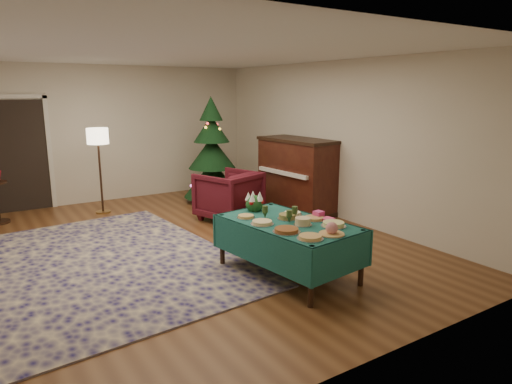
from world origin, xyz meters
TOP-DOWN VIEW (x-y plane):
  - room_shell at (0.00, 0.00)m, footprint 7.00×7.00m
  - doorway at (-1.60, 3.48)m, footprint 1.08×0.04m
  - rug at (-1.17, -0.05)m, footprint 3.52×4.44m
  - buffet_table at (0.70, -1.66)m, footprint 1.21×1.83m
  - platter_0 at (0.50, -2.30)m, footprint 0.28×0.28m
  - platter_1 at (0.79, -2.32)m, footprint 0.28×0.28m
  - platter_2 at (1.02, -2.09)m, footprint 0.29×0.29m
  - platter_3 at (0.44, -1.97)m, footprint 0.31×0.31m
  - platter_4 at (0.76, -1.86)m, footprint 0.22×0.22m
  - platter_5 at (1.01, -1.75)m, footprint 0.27×0.27m
  - platter_6 at (0.38, -1.58)m, footprint 0.27×0.27m
  - platter_7 at (0.76, -1.55)m, footprint 0.24×0.24m
  - platter_8 at (0.94, -1.42)m, footprint 0.24×0.24m
  - platter_9 at (0.36, -1.24)m, footprint 0.22×0.22m
  - goblet_0 at (0.55, -1.37)m, footprint 0.07×0.07m
  - goblet_1 at (0.84, -1.59)m, footprint 0.07×0.07m
  - goblet_2 at (0.68, -1.69)m, footprint 0.07×0.07m
  - napkin_stack at (1.12, -1.87)m, footprint 0.15×0.15m
  - gift_box at (1.11, -1.72)m, footprint 0.12×0.12m
  - centerpiece at (0.64, -0.99)m, footprint 0.24×0.24m
  - armchair at (1.30, 0.88)m, footprint 1.13×1.10m
  - floor_lamp at (-0.43, 2.52)m, footprint 0.38×0.38m
  - christmas_tree at (1.70, 2.25)m, footprint 1.42×1.42m
  - piano at (2.65, 0.70)m, footprint 0.84×1.61m

SIDE VIEW (x-z plane):
  - rug at x=-1.17m, z-range 0.00..0.02m
  - armchair at x=1.30m, z-range 0.00..0.94m
  - buffet_table at x=0.70m, z-range 0.20..0.87m
  - piano at x=2.65m, z-range -0.02..1.34m
  - platter_9 at x=0.36m, z-range 0.66..0.70m
  - platter_5 at x=1.01m, z-range 0.66..0.70m
  - platter_8 at x=0.94m, z-range 0.66..0.70m
  - napkin_stack at x=1.12m, z-range 0.67..0.70m
  - platter_0 at x=0.50m, z-range 0.66..0.71m
  - platter_3 at x=0.44m, z-range 0.66..0.71m
  - platter_6 at x=0.38m, z-range 0.66..0.71m
  - platter_2 at x=1.02m, z-range 0.66..0.72m
  - platter_7 at x=0.76m, z-range 0.66..0.73m
  - platter_4 at x=0.76m, z-range 0.66..0.75m
  - gift_box at x=1.11m, z-range 0.67..0.75m
  - platter_1 at x=0.79m, z-range 0.65..0.80m
  - goblet_0 at x=0.55m, z-range 0.67..0.83m
  - goblet_1 at x=0.84m, z-range 0.67..0.83m
  - goblet_2 at x=0.68m, z-range 0.67..0.83m
  - centerpiece at x=0.64m, z-range 0.64..0.92m
  - christmas_tree at x=1.70m, z-range -0.11..1.99m
  - doorway at x=-1.60m, z-range 0.02..2.18m
  - floor_lamp at x=-0.43m, z-range 0.54..2.09m
  - room_shell at x=0.00m, z-range -2.15..4.85m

